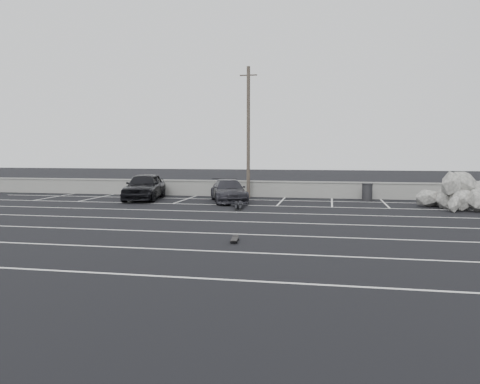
% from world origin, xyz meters
% --- Properties ---
extents(ground, '(120.00, 120.00, 0.00)m').
position_xyz_m(ground, '(0.00, 0.00, 0.00)').
color(ground, black).
rests_on(ground, ground).
extents(seawall, '(50.00, 0.45, 1.06)m').
position_xyz_m(seawall, '(0.00, 14.00, 0.55)').
color(seawall, gray).
rests_on(seawall, ground).
extents(stall_lines, '(36.00, 20.05, 0.01)m').
position_xyz_m(stall_lines, '(-0.08, 4.41, 0.00)').
color(stall_lines, silver).
rests_on(stall_lines, ground).
extents(car_left, '(2.68, 5.14, 1.67)m').
position_xyz_m(car_left, '(-7.44, 10.77, 0.83)').
color(car_left, black).
rests_on(car_left, ground).
extents(car_right, '(3.32, 4.97, 1.34)m').
position_xyz_m(car_right, '(-2.04, 10.53, 0.67)').
color(car_right, '#24242A').
rests_on(car_right, ground).
extents(utility_pole, '(1.12, 0.22, 8.37)m').
position_xyz_m(utility_pole, '(-1.33, 13.20, 4.24)').
color(utility_pole, '#4C4238').
rests_on(utility_pole, ground).
extents(trash_bin, '(0.72, 0.72, 1.05)m').
position_xyz_m(trash_bin, '(6.11, 12.95, 0.54)').
color(trash_bin, black).
rests_on(trash_bin, ground).
extents(riprap_pile, '(5.51, 3.66, 1.51)m').
position_xyz_m(riprap_pile, '(11.31, 9.32, 0.56)').
color(riprap_pile, '#ACA8A0').
rests_on(riprap_pile, ground).
extents(person, '(1.58, 2.57, 0.46)m').
position_xyz_m(person, '(-0.86, 7.74, 0.23)').
color(person, black).
rests_on(person, ground).
extents(skateboard, '(0.31, 0.85, 0.10)m').
position_xyz_m(skateboard, '(0.77, -1.41, 0.08)').
color(skateboard, black).
rests_on(skateboard, ground).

